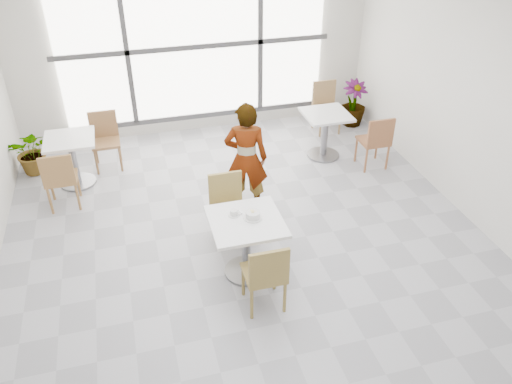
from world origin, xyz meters
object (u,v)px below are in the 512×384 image
object	(u,v)px
chair_near	(266,273)
plant_right	(353,103)
bg_chair_right_far	(326,103)
bg_chair_left_near	(60,177)
plant_left	(33,151)
bg_table_right	(325,129)
oatmeal_bowl	(253,215)
main_table	(246,237)
person	(246,159)
coffee_cup	(234,213)
bg_chair_right_near	(376,139)
bg_chair_left_far	(105,136)
bg_table_left	(72,154)
chair_far	(228,203)

from	to	relation	value
chair_near	plant_right	world-z (taller)	chair_near
chair_near	bg_chair_right_far	size ratio (longest dim) A/B	1.00
bg_chair_left_near	plant_left	xyz separation A→B (m)	(-0.47, 1.15, -0.15)
bg_table_right	bg_chair_left_near	distance (m)	4.02
chair_near	oatmeal_bowl	world-z (taller)	chair_near
bg_chair_left_near	plant_right	world-z (taller)	bg_chair_left_near
main_table	oatmeal_bowl	world-z (taller)	oatmeal_bowl
person	bg_chair_left_near	size ratio (longest dim) A/B	1.80
coffee_cup	plant_left	xyz separation A→B (m)	(-2.44, 2.97, -0.43)
bg_table_right	bg_chair_right_near	size ratio (longest dim) A/B	0.86
bg_chair_left_far	plant_left	xyz separation A→B (m)	(-1.08, 0.07, -0.15)
oatmeal_bowl	bg_chair_left_far	distance (m)	3.39
oatmeal_bowl	main_table	bearing A→B (deg)	-166.01
coffee_cup	person	distance (m)	1.23
bg_chair_right_near	bg_chair_right_far	xyz separation A→B (m)	(-0.22, 1.49, 0.00)
plant_left	person	bearing A→B (deg)	-32.21
bg_chair_right_near	plant_left	bearing A→B (deg)	-14.17
person	plant_left	bearing A→B (deg)	-15.41
oatmeal_bowl	bg_chair_right_far	size ratio (longest dim) A/B	0.24
bg_table_left	bg_chair_right_near	distance (m)	4.51
coffee_cup	bg_chair_left_far	distance (m)	3.21
plant_left	plant_right	distance (m)	5.41
main_table	bg_chair_right_near	bearing A→B (deg)	35.82
bg_chair_left_near	main_table	bearing A→B (deg)	136.91
bg_chair_left_far	bg_chair_right_near	size ratio (longest dim) A/B	1.00
oatmeal_bowl	chair_far	bearing A→B (deg)	100.18
chair_near	coffee_cup	xyz separation A→B (m)	(-0.15, 0.74, 0.28)
bg_table_left	bg_chair_right_near	xyz separation A→B (m)	(4.45, -0.76, 0.01)
chair_far	bg_chair_right_near	distance (m)	2.78
bg_table_right	bg_chair_left_far	xyz separation A→B (m)	(-3.38, 0.63, 0.01)
main_table	bg_chair_right_far	distance (m)	4.03
bg_chair_left_far	plant_right	distance (m)	4.33
chair_far	person	bearing A→B (deg)	54.58
bg_chair_left_far	bg_chair_right_far	xyz separation A→B (m)	(3.75, 0.29, 0.00)
bg_table_left	bg_chair_right_far	xyz separation A→B (m)	(4.23, 0.73, 0.01)
oatmeal_bowl	bg_table_right	bearing A→B (deg)	52.27
person	bg_chair_left_near	bearing A→B (deg)	1.42
chair_near	chair_far	bearing A→B (deg)	-85.95
plant_left	bg_chair_left_near	bearing A→B (deg)	-67.90
main_table	bg_chair_right_near	size ratio (longest dim) A/B	0.92
chair_far	plant_right	size ratio (longest dim) A/B	1.06
bg_table_left	bg_table_right	world-z (taller)	same
oatmeal_bowl	person	world-z (taller)	person
chair_far	bg_chair_left_far	xyz separation A→B (m)	(-1.41, 2.28, 0.00)
bg_chair_left_far	main_table	bearing A→B (deg)	-64.21
bg_chair_right_far	plant_left	bearing A→B (deg)	-177.45
bg_chair_left_near	bg_chair_left_far	world-z (taller)	same
bg_table_right	bg_chair_left_near	size ratio (longest dim) A/B	0.86
oatmeal_bowl	bg_chair_right_far	xyz separation A→B (m)	(2.21, 3.29, -0.29)
chair_far	bg_table_right	world-z (taller)	chair_far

